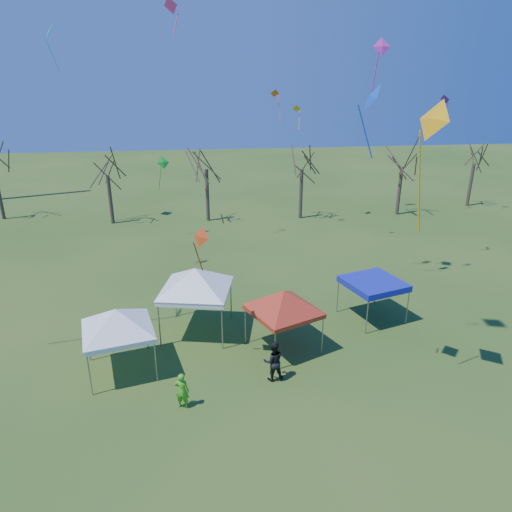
{
  "coord_description": "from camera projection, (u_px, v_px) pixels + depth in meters",
  "views": [
    {
      "loc": [
        -3.44,
        -15.41,
        11.8
      ],
      "look_at": [
        -0.93,
        3.0,
        4.63
      ],
      "focal_mm": 32.0,
      "sensor_mm": 36.0,
      "label": 1
    }
  ],
  "objects": [
    {
      "name": "kite_17",
      "position": [
        382.0,
        48.0,
        22.97
      ],
      "size": [
        0.95,
        0.56,
        2.9
      ],
      "rotation": [
        0.0,
        0.0,
        0.04
      ],
      "color": "#F235BC",
      "rests_on": "ground"
    },
    {
      "name": "tent_white_mid",
      "position": [
        195.0,
        273.0,
        21.81
      ],
      "size": [
        4.39,
        4.39,
        3.96
      ],
      "rotation": [
        0.0,
        0.0,
        -0.22
      ],
      "color": "gray",
      "rests_on": "ground"
    },
    {
      "name": "tree_3",
      "position": [
        302.0,
        151.0,
        39.73
      ],
      "size": [
        3.59,
        3.59,
        7.91
      ],
      "color": "#3D2D21",
      "rests_on": "ground"
    },
    {
      "name": "kite_1",
      "position": [
        200.0,
        238.0,
        18.09
      ],
      "size": [
        0.83,
        0.89,
        1.98
      ],
      "rotation": [
        0.0,
        0.0,
        5.42
      ],
      "color": "#C53B12",
      "rests_on": "ground"
    },
    {
      "name": "tree_2",
      "position": [
        206.0,
        150.0,
        38.9
      ],
      "size": [
        3.71,
        3.71,
        8.18
      ],
      "color": "#3D2D21",
      "rests_on": "ground"
    },
    {
      "name": "kite_12",
      "position": [
        445.0,
        100.0,
        39.52
      ],
      "size": [
        0.86,
        1.06,
        2.87
      ],
      "rotation": [
        0.0,
        0.0,
        2.0
      ],
      "color": "#6417A6",
      "rests_on": "ground"
    },
    {
      "name": "kite_27",
      "position": [
        371.0,
        98.0,
        14.81
      ],
      "size": [
        0.69,
        1.06,
        2.49
      ],
      "rotation": [
        0.0,
        0.0,
        4.64
      ],
      "color": "blue",
      "rests_on": "ground"
    },
    {
      "name": "tent_white_west",
      "position": [
        116.0,
        314.0,
        18.86
      ],
      "size": [
        3.82,
        3.82,
        3.45
      ],
      "rotation": [
        0.0,
        0.0,
        0.23
      ],
      "color": "gray",
      "rests_on": "ground"
    },
    {
      "name": "tent_red",
      "position": [
        284.0,
        295.0,
        20.52
      ],
      "size": [
        3.62,
        3.62,
        3.45
      ],
      "rotation": [
        0.0,
        0.0,
        0.4
      ],
      "color": "gray",
      "rests_on": "ground"
    },
    {
      "name": "kite_13",
      "position": [
        163.0,
        163.0,
        34.58
      ],
      "size": [
        1.16,
        0.99,
        2.66
      ],
      "rotation": [
        0.0,
        0.0,
        0.5
      ],
      "color": "green",
      "rests_on": "ground"
    },
    {
      "name": "tree_1",
      "position": [
        105.0,
        157.0,
        38.27
      ],
      "size": [
        3.42,
        3.42,
        7.54
      ],
      "color": "#3D2D21",
      "rests_on": "ground"
    },
    {
      "name": "tent_blue",
      "position": [
        374.0,
        284.0,
        23.59
      ],
      "size": [
        3.39,
        3.39,
        2.14
      ],
      "rotation": [
        0.0,
        0.0,
        0.29
      ],
      "color": "gray",
      "rests_on": "ground"
    },
    {
      "name": "person_dark",
      "position": [
        273.0,
        361.0,
        18.96
      ],
      "size": [
        0.89,
        0.7,
        1.79
      ],
      "primitive_type": "imported",
      "rotation": [
        0.0,
        0.0,
        3.17
      ],
      "color": "black",
      "rests_on": "ground"
    },
    {
      "name": "kite_2",
      "position": [
        49.0,
        32.0,
        34.58
      ],
      "size": [
        1.13,
        1.54,
        3.4
      ],
      "rotation": [
        0.0,
        0.0,
        4.97
      ],
      "color": "#0BB3B1",
      "rests_on": "ground"
    },
    {
      "name": "ground",
      "position": [
        288.0,
        385.0,
        18.93
      ],
      "size": [
        140.0,
        140.0,
        0.0
      ],
      "primitive_type": "plane",
      "color": "#2B4E19",
      "rests_on": "ground"
    },
    {
      "name": "tree_4",
      "position": [
        404.0,
        149.0,
        40.87
      ],
      "size": [
        3.58,
        3.58,
        7.89
      ],
      "color": "#3D2D21",
      "rests_on": "ground"
    },
    {
      "name": "kite_19",
      "position": [
        297.0,
        109.0,
        35.77
      ],
      "size": [
        0.84,
        0.71,
        1.9
      ],
      "rotation": [
        0.0,
        0.0,
        2.81
      ],
      "color": "gold",
      "rests_on": "ground"
    },
    {
      "name": "tree_5",
      "position": [
        477.0,
        148.0,
        43.95
      ],
      "size": [
        3.39,
        3.39,
        7.46
      ],
      "color": "#3D2D21",
      "rests_on": "ground"
    },
    {
      "name": "kite_11",
      "position": [
        171.0,
        5.0,
        29.21
      ],
      "size": [
        1.25,
        1.2,
        2.5
      ],
      "rotation": [
        0.0,
        0.0,
        2.43
      ],
      "color": "#FE3885",
      "rests_on": "ground"
    },
    {
      "name": "kite_5",
      "position": [
        433.0,
        121.0,
        14.78
      ],
      "size": [
        0.93,
        1.52,
        4.62
      ],
      "rotation": [
        0.0,
        0.0,
        4.92
      ],
      "color": "#FFAA0D",
      "rests_on": "ground"
    },
    {
      "name": "person_green",
      "position": [
        182.0,
        391.0,
        17.37
      ],
      "size": [
        0.63,
        0.5,
        1.51
      ],
      "primitive_type": "imported",
      "rotation": [
        0.0,
        0.0,
        2.86
      ],
      "color": "green",
      "rests_on": "ground"
    },
    {
      "name": "kite_22",
      "position": [
        275.0,
        95.0,
        36.27
      ],
      "size": [
        0.84,
        0.81,
        2.55
      ],
      "rotation": [
        0.0,
        0.0,
        3.25
      ],
      "color": "#F05B0C",
      "rests_on": "ground"
    }
  ]
}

